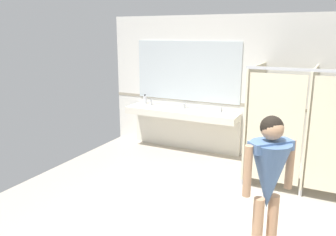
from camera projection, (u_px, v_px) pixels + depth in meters
name	position (u px, v px, depth m)	size (l,w,h in m)	color
wall_back	(265.00, 89.00, 6.46)	(6.61, 0.12, 2.76)	silver
wall_back_tile_band	(264.00, 107.00, 6.49)	(6.61, 0.01, 0.06)	#9E937F
vanity_counter	(183.00, 120.00, 7.10)	(2.37, 0.55, 1.00)	silver
mirror_panel	(187.00, 71.00, 7.02)	(2.27, 0.02, 1.22)	silver
bathroom_stalls	(309.00, 125.00, 5.34)	(1.84, 1.39, 1.93)	beige
person_standing	(269.00, 175.00, 3.38)	(0.57, 0.57, 1.65)	tan
soap_dispenser	(145.00, 100.00, 7.49)	(0.07, 0.07, 0.22)	white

